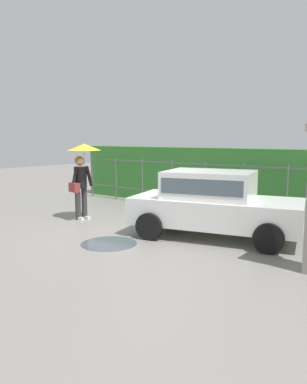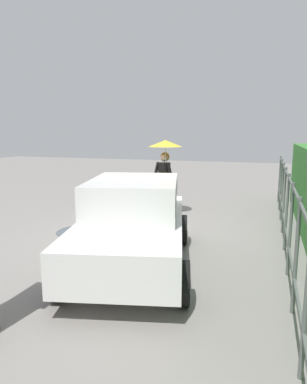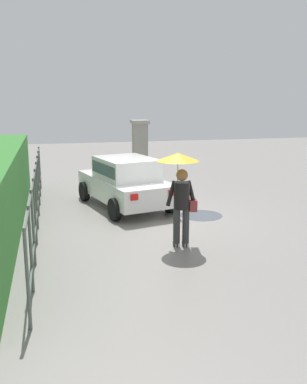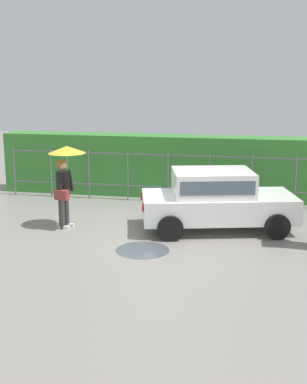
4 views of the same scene
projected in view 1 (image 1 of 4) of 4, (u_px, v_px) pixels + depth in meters
The scene contains 6 objects.
ground_plane at pixel (147, 232), 8.82m from camera, with size 40.00×40.00×0.00m, color gray.
car at pixel (213, 201), 8.31m from camera, with size 3.99×2.55×1.48m.
pedestrian at pixel (82, 166), 9.97m from camera, with size 0.91×0.91×2.05m.
fence_section at pixel (205, 184), 11.25m from camera, with size 9.86×0.05×1.50m.
hedge_row at pixel (218, 178), 11.89m from camera, with size 10.81×0.90×1.90m, color #387F33.
puddle_near at pixel (109, 244), 7.82m from camera, with size 1.19×1.19×0.00m, color #4C545B.
Camera 1 is at (5.32, -6.75, 2.20)m, focal length 34.75 mm.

